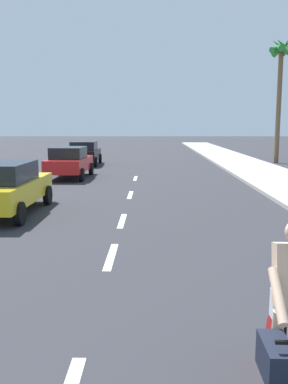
# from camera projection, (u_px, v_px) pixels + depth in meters

# --- Properties ---
(ground_plane) EXTENTS (160.00, 160.00, 0.00)m
(ground_plane) POSITION_uv_depth(u_px,v_px,m) (134.00, 183.00, 19.71)
(ground_plane) COLOR #2D2D33
(sidewalk_strip) EXTENTS (3.60, 80.00, 0.14)m
(sidewalk_strip) POSITION_uv_depth(u_px,v_px,m) (272.00, 177.00, 21.54)
(sidewalk_strip) COLOR #B2ADA3
(sidewalk_strip) RESTS_ON ground
(lane_stripe_2) EXTENTS (0.16, 1.80, 0.01)m
(lane_stripe_2) POSITION_uv_depth(u_px,v_px,m) (111.00, 256.00, 8.72)
(lane_stripe_2) COLOR white
(lane_stripe_2) RESTS_ON ground
(lane_stripe_3) EXTENTS (0.16, 1.80, 0.01)m
(lane_stripe_3) POSITION_uv_depth(u_px,v_px,m) (122.00, 221.00, 11.94)
(lane_stripe_3) COLOR white
(lane_stripe_3) RESTS_ON ground
(lane_stripe_4) EXTENTS (0.16, 1.80, 0.01)m
(lane_stripe_4) POSITION_uv_depth(u_px,v_px,m) (130.00, 195.00, 16.35)
(lane_stripe_4) COLOR white
(lane_stripe_4) RESTS_ON ground
(lane_stripe_5) EXTENTS (0.16, 1.80, 0.01)m
(lane_stripe_5) POSITION_uv_depth(u_px,v_px,m) (135.00, 178.00, 21.39)
(lane_stripe_5) COLOR white
(lane_stripe_5) RESTS_ON ground
(cyclist) EXTENTS (0.62, 1.71, 1.82)m
(cyclist) POSITION_uv_depth(u_px,v_px,m) (288.00, 325.00, 3.95)
(cyclist) COLOR black
(cyclist) RESTS_ON ground
(parked_car_yellow) EXTENTS (2.07, 4.47, 1.57)m
(parked_car_yellow) POSITION_uv_depth(u_px,v_px,m) (3.00, 186.00, 12.74)
(parked_car_yellow) COLOR gold
(parked_car_yellow) RESTS_ON ground
(parked_car_red) EXTENTS (1.97, 4.14, 1.57)m
(parked_car_red) POSITION_uv_depth(u_px,v_px,m) (69.00, 161.00, 21.42)
(parked_car_red) COLOR red
(parked_car_red) RESTS_ON ground
(parked_car_black) EXTENTS (2.03, 4.26, 1.57)m
(parked_car_black) POSITION_uv_depth(u_px,v_px,m) (84.00, 152.00, 28.32)
(parked_car_black) COLOR black
(parked_car_black) RESTS_ON ground
(palm_tree_distant) EXTENTS (1.81, 1.76, 8.54)m
(palm_tree_distant) POSITION_uv_depth(u_px,v_px,m) (281.00, 67.00, 28.91)
(palm_tree_distant) COLOR brown
(palm_tree_distant) RESTS_ON ground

